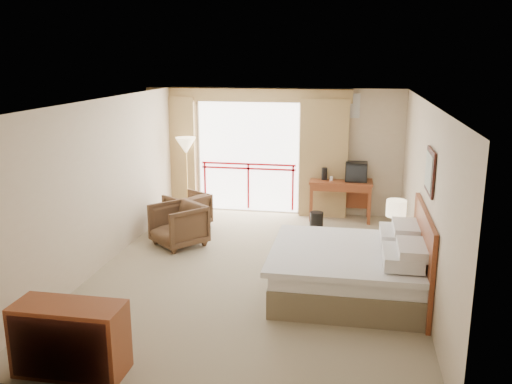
% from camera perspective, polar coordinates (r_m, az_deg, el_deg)
% --- Properties ---
extents(floor, '(7.00, 7.00, 0.00)m').
position_cam_1_polar(floor, '(8.76, -0.01, -8.33)').
color(floor, gray).
rests_on(floor, ground).
extents(ceiling, '(7.00, 7.00, 0.00)m').
position_cam_1_polar(ceiling, '(8.12, -0.02, 9.56)').
color(ceiling, white).
rests_on(ceiling, wall_back).
extents(wall_back, '(5.00, 0.00, 5.00)m').
position_cam_1_polar(wall_back, '(11.73, 3.06, 4.30)').
color(wall_back, '#CAB595').
rests_on(wall_back, ground).
extents(wall_front, '(5.00, 0.00, 5.00)m').
position_cam_1_polar(wall_front, '(5.10, -7.16, -9.01)').
color(wall_front, '#CAB595').
rests_on(wall_front, ground).
extents(wall_left, '(0.00, 7.00, 7.00)m').
position_cam_1_polar(wall_left, '(9.11, -15.68, 0.94)').
color(wall_left, '#CAB595').
rests_on(wall_left, ground).
extents(wall_right, '(0.00, 7.00, 7.00)m').
position_cam_1_polar(wall_right, '(8.28, 17.27, -0.48)').
color(wall_right, '#CAB595').
rests_on(wall_right, ground).
extents(balcony_door, '(2.40, 0.00, 2.40)m').
position_cam_1_polar(balcony_door, '(11.86, -0.81, 3.69)').
color(balcony_door, white).
rests_on(balcony_door, wall_back).
extents(balcony_railing, '(2.09, 0.03, 1.02)m').
position_cam_1_polar(balcony_railing, '(11.92, -0.82, 1.84)').
color(balcony_railing, '#B10F1A').
rests_on(balcony_railing, wall_back).
extents(curtain_left, '(1.00, 0.26, 2.50)m').
position_cam_1_polar(curtain_left, '(12.15, -8.60, 4.02)').
color(curtain_left, olive).
rests_on(curtain_left, wall_back).
extents(curtain_right, '(1.00, 0.26, 2.50)m').
position_cam_1_polar(curtain_right, '(11.52, 7.16, 3.53)').
color(curtain_right, olive).
rests_on(curtain_right, wall_back).
extents(valance, '(4.40, 0.22, 0.28)m').
position_cam_1_polar(valance, '(11.59, -0.93, 10.18)').
color(valance, olive).
rests_on(valance, wall_back).
extents(hvac_vent, '(0.50, 0.04, 0.50)m').
position_cam_1_polar(hvac_vent, '(11.48, 9.63, 8.94)').
color(hvac_vent, silver).
rests_on(hvac_vent, wall_back).
extents(bed, '(2.13, 2.06, 0.97)m').
position_cam_1_polar(bed, '(7.94, 9.98, -8.06)').
color(bed, brown).
rests_on(bed, floor).
extents(headboard, '(0.06, 2.10, 1.30)m').
position_cam_1_polar(headboard, '(7.91, 17.10, -6.46)').
color(headboard, maroon).
rests_on(headboard, wall_right).
extents(framed_art, '(0.04, 0.72, 0.60)m').
position_cam_1_polar(framed_art, '(7.58, 17.84, 2.06)').
color(framed_art, black).
rests_on(framed_art, wall_right).
extents(nightstand, '(0.42, 0.49, 0.55)m').
position_cam_1_polar(nightstand, '(9.06, 14.29, -6.15)').
color(nightstand, maroon).
rests_on(nightstand, floor).
extents(table_lamp, '(0.32, 0.32, 0.56)m').
position_cam_1_polar(table_lamp, '(8.90, 14.54, -1.73)').
color(table_lamp, tan).
rests_on(table_lamp, nightstand).
extents(phone, '(0.24, 0.21, 0.09)m').
position_cam_1_polar(phone, '(8.82, 14.15, -4.53)').
color(phone, black).
rests_on(phone, nightstand).
extents(desk, '(1.29, 0.62, 0.84)m').
position_cam_1_polar(desk, '(11.47, 8.93, 0.37)').
color(desk, maroon).
rests_on(desk, floor).
extents(tv, '(0.44, 0.35, 0.40)m').
position_cam_1_polar(tv, '(11.32, 10.51, 2.11)').
color(tv, black).
rests_on(tv, desk).
extents(coffee_maker, '(0.14, 0.14, 0.26)m').
position_cam_1_polar(coffee_maker, '(11.36, 7.21, 1.90)').
color(coffee_maker, black).
rests_on(coffee_maker, desk).
extents(cup, '(0.08, 0.08, 0.09)m').
position_cam_1_polar(cup, '(11.32, 7.94, 1.40)').
color(cup, white).
rests_on(cup, desk).
extents(wastebasket, '(0.29, 0.29, 0.33)m').
position_cam_1_polar(wastebasket, '(10.88, 6.38, -2.97)').
color(wastebasket, black).
rests_on(wastebasket, floor).
extents(armchair_far, '(1.02, 1.01, 0.68)m').
position_cam_1_polar(armchair_far, '(11.09, -7.18, -3.56)').
color(armchair_far, '#412B1C').
rests_on(armchair_far, floor).
extents(armchair_near, '(1.18, 1.18, 0.77)m').
position_cam_1_polar(armchair_near, '(10.01, -8.08, -5.55)').
color(armchair_near, '#412B1C').
rests_on(armchair_near, floor).
extents(side_table, '(0.47, 0.47, 0.51)m').
position_cam_1_polar(side_table, '(10.58, -9.14, -2.52)').
color(side_table, black).
rests_on(side_table, floor).
extents(book, '(0.21, 0.25, 0.02)m').
position_cam_1_polar(book, '(10.54, -9.18, -1.67)').
color(book, white).
rests_on(book, side_table).
extents(floor_lamp, '(0.43, 0.43, 1.69)m').
position_cam_1_polar(floor_lamp, '(11.56, -7.39, 4.56)').
color(floor_lamp, tan).
rests_on(floor_lamp, floor).
extents(dresser, '(1.19, 0.51, 0.79)m').
position_cam_1_polar(dresser, '(6.34, -18.99, -14.41)').
color(dresser, maroon).
rests_on(dresser, floor).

